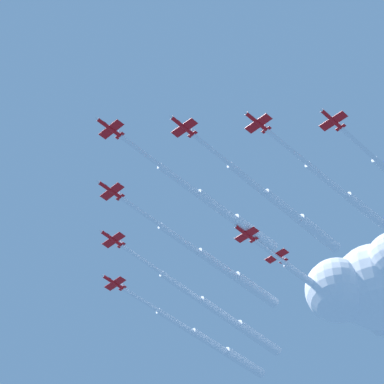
{
  "coord_description": "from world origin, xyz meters",
  "views": [
    {
      "loc": [
        -41.6,
        -162.65,
        -26.21
      ],
      "look_at": [
        0.0,
        0.0,
        171.99
      ],
      "focal_mm": 80.99,
      "sensor_mm": 36.0,
      "label": 1
    }
  ],
  "objects_px": {
    "jet_port_mid": "(371,215)",
    "jet_starboard_outer": "(213,344)",
    "jet_lead": "(221,209)",
    "jet_trail_port": "(336,300)",
    "jet_starboard_inner": "(222,267)",
    "jet_starboard_mid": "(224,316)",
    "jet_trail_starboard": "(377,328)",
    "jet_port_inner": "(286,209)"
  },
  "relations": [
    {
      "from": "jet_port_inner",
      "to": "jet_starboard_inner",
      "type": "height_order",
      "value": "jet_port_inner"
    },
    {
      "from": "jet_starboard_inner",
      "to": "jet_trail_starboard",
      "type": "relative_size",
      "value": 0.91
    },
    {
      "from": "jet_lead",
      "to": "jet_starboard_mid",
      "type": "height_order",
      "value": "jet_lead"
    },
    {
      "from": "jet_port_inner",
      "to": "jet_port_mid",
      "type": "relative_size",
      "value": 0.87
    },
    {
      "from": "jet_starboard_outer",
      "to": "jet_lead",
      "type": "bearing_deg",
      "value": -103.22
    },
    {
      "from": "jet_trail_starboard",
      "to": "jet_trail_port",
      "type": "bearing_deg",
      "value": -151.98
    },
    {
      "from": "jet_lead",
      "to": "jet_port_inner",
      "type": "bearing_deg",
      "value": -17.5
    },
    {
      "from": "jet_starboard_mid",
      "to": "jet_starboard_outer",
      "type": "relative_size",
      "value": 1.08
    },
    {
      "from": "jet_port_mid",
      "to": "jet_trail_port",
      "type": "distance_m",
      "value": 37.93
    },
    {
      "from": "jet_starboard_mid",
      "to": "jet_starboard_inner",
      "type": "bearing_deg",
      "value": -107.82
    },
    {
      "from": "jet_port_inner",
      "to": "jet_starboard_mid",
      "type": "height_order",
      "value": "jet_port_inner"
    },
    {
      "from": "jet_trail_starboard",
      "to": "jet_port_mid",
      "type": "bearing_deg",
      "value": -114.12
    },
    {
      "from": "jet_port_inner",
      "to": "jet_trail_port",
      "type": "relative_size",
      "value": 1.0
    },
    {
      "from": "jet_port_mid",
      "to": "jet_starboard_outer",
      "type": "relative_size",
      "value": 1.1
    },
    {
      "from": "jet_lead",
      "to": "jet_trail_starboard",
      "type": "xyz_separation_m",
      "value": [
        66.86,
        37.86,
        -1.64
      ]
    },
    {
      "from": "jet_starboard_outer",
      "to": "jet_trail_starboard",
      "type": "relative_size",
      "value": 0.9
    },
    {
      "from": "jet_starboard_mid",
      "to": "jet_starboard_outer",
      "type": "bearing_deg",
      "value": 87.85
    },
    {
      "from": "jet_starboard_mid",
      "to": "jet_trail_port",
      "type": "xyz_separation_m",
      "value": [
        33.8,
        -17.33,
        -0.53
      ]
    },
    {
      "from": "jet_port_mid",
      "to": "jet_starboard_inner",
      "type": "bearing_deg",
      "value": 140.83
    },
    {
      "from": "jet_starboard_outer",
      "to": "jet_starboard_mid",
      "type": "bearing_deg",
      "value": -92.15
    },
    {
      "from": "jet_port_mid",
      "to": "jet_starboard_outer",
      "type": "distance_m",
      "value": 78.22
    },
    {
      "from": "jet_lead",
      "to": "jet_trail_port",
      "type": "distance_m",
      "value": 55.15
    },
    {
      "from": "jet_lead",
      "to": "jet_port_mid",
      "type": "xyz_separation_m",
      "value": [
        45.35,
        -10.19,
        -0.99
      ]
    },
    {
      "from": "jet_port_mid",
      "to": "jet_trail_port",
      "type": "bearing_deg",
      "value": 86.49
    },
    {
      "from": "jet_port_mid",
      "to": "jet_trail_starboard",
      "type": "distance_m",
      "value": 52.65
    },
    {
      "from": "jet_starboard_inner",
      "to": "jet_trail_port",
      "type": "distance_m",
      "value": 41.77
    },
    {
      "from": "jet_starboard_inner",
      "to": "jet_starboard_mid",
      "type": "bearing_deg",
      "value": 72.18
    },
    {
      "from": "jet_port_mid",
      "to": "jet_starboard_mid",
      "type": "height_order",
      "value": "jet_port_mid"
    },
    {
      "from": "jet_port_mid",
      "to": "jet_trail_starboard",
      "type": "height_order",
      "value": "jet_port_mid"
    },
    {
      "from": "jet_lead",
      "to": "jet_port_mid",
      "type": "bearing_deg",
      "value": -12.66
    },
    {
      "from": "jet_starboard_mid",
      "to": "jet_starboard_outer",
      "type": "height_order",
      "value": "jet_starboard_outer"
    },
    {
      "from": "jet_port_inner",
      "to": "jet_trail_starboard",
      "type": "relative_size",
      "value": 0.86
    },
    {
      "from": "jet_starboard_mid",
      "to": "jet_port_inner",
      "type": "bearing_deg",
      "value": -84.03
    },
    {
      "from": "jet_starboard_outer",
      "to": "jet_trail_port",
      "type": "xyz_separation_m",
      "value": [
        33.18,
        -34.03,
        -1.65
      ]
    },
    {
      "from": "jet_trail_port",
      "to": "jet_starboard_outer",
      "type": "bearing_deg",
      "value": 134.27
    },
    {
      "from": "jet_starboard_inner",
      "to": "jet_lead",
      "type": "bearing_deg",
      "value": -106.37
    },
    {
      "from": "jet_lead",
      "to": "jet_trail_port",
      "type": "relative_size",
      "value": 1.02
    },
    {
      "from": "jet_port_mid",
      "to": "jet_trail_port",
      "type": "relative_size",
      "value": 1.15
    },
    {
      "from": "jet_port_inner",
      "to": "jet_starboard_mid",
      "type": "bearing_deg",
      "value": 95.97
    },
    {
      "from": "jet_starboard_mid",
      "to": "jet_trail_port",
      "type": "bearing_deg",
      "value": -27.14
    },
    {
      "from": "jet_starboard_mid",
      "to": "jet_trail_port",
      "type": "relative_size",
      "value": 1.14
    },
    {
      "from": "jet_starboard_inner",
      "to": "jet_trail_port",
      "type": "height_order",
      "value": "jet_trail_port"
    }
  ]
}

